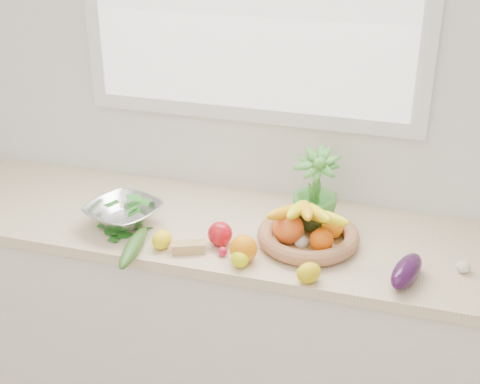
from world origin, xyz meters
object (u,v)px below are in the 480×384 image
(eggplant, at_px, (407,271))
(fruit_basket, at_px, (308,230))
(cucumber, at_px, (133,247))
(apple, at_px, (220,234))
(potted_herb, at_px, (315,189))
(colander_with_spinach, at_px, (123,209))

(eggplant, distance_m, fruit_basket, 0.37)
(cucumber, height_order, fruit_basket, fruit_basket)
(apple, distance_m, eggplant, 0.63)
(apple, distance_m, potted_herb, 0.39)
(fruit_basket, distance_m, colander_with_spinach, 0.66)
(apple, distance_m, colander_with_spinach, 0.38)
(eggplant, height_order, potted_herb, potted_herb)
(apple, relative_size, fruit_basket, 0.20)
(apple, distance_m, cucumber, 0.30)
(apple, xyz_separation_m, cucumber, (-0.26, -0.14, -0.02))
(apple, height_order, cucumber, apple)
(apple, xyz_separation_m, eggplant, (0.63, -0.05, -0.00))
(colander_with_spinach, bearing_deg, eggplant, -4.26)
(cucumber, distance_m, colander_with_spinach, 0.20)
(apple, xyz_separation_m, fruit_basket, (0.29, 0.10, 0.01))
(colander_with_spinach, bearing_deg, cucumber, -55.61)
(apple, bearing_deg, potted_herb, 43.14)
(cucumber, xyz_separation_m, potted_herb, (0.54, 0.40, 0.11))
(potted_herb, bearing_deg, apple, -136.86)
(apple, relative_size, colander_with_spinach, 0.27)
(eggplant, height_order, cucumber, eggplant)
(fruit_basket, bearing_deg, colander_with_spinach, -174.22)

